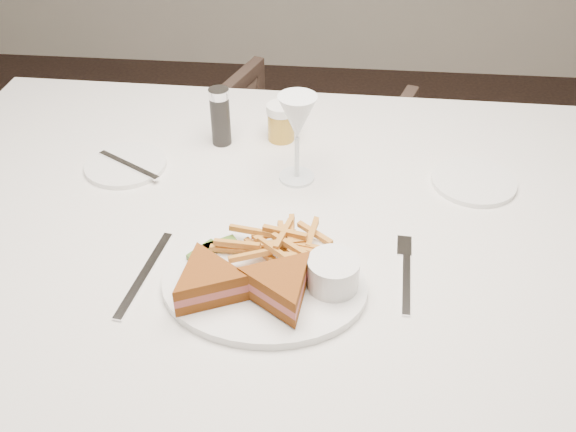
# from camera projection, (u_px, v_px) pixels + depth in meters

# --- Properties ---
(table) EXTENTS (1.50, 1.02, 0.75)m
(table) POSITION_uv_depth(u_px,v_px,m) (290.00, 359.00, 1.37)
(table) COLOR silver
(table) RESTS_ON ground
(chair_far) EXTENTS (0.73, 0.71, 0.60)m
(chair_far) POSITION_uv_depth(u_px,v_px,m) (299.00, 171.00, 2.06)
(chair_far) COLOR #48362C
(chair_far) RESTS_ON ground
(table_setting) EXTENTS (0.84, 0.62, 0.18)m
(table_setting) POSITION_uv_depth(u_px,v_px,m) (272.00, 227.00, 1.06)
(table_setting) COLOR white
(table_setting) RESTS_ON table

